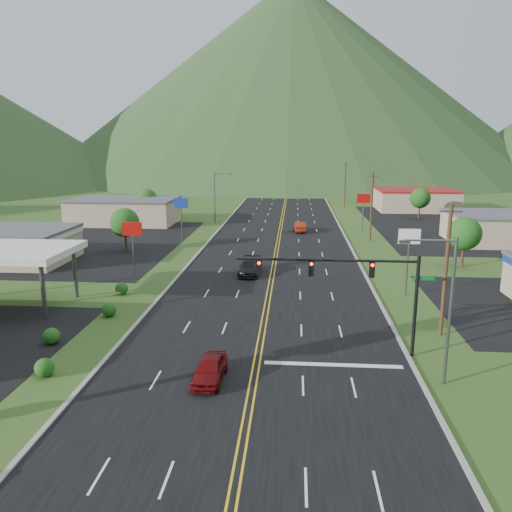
# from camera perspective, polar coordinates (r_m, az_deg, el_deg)

# --- Properties ---
(ground) EXTENTS (500.00, 500.00, 0.00)m
(ground) POSITION_cam_1_polar(r_m,az_deg,el_deg) (23.45, -2.35, -24.55)
(ground) COLOR #233F16
(ground) RESTS_ON ground
(road) EXTENTS (20.00, 460.00, 0.04)m
(road) POSITION_cam_1_polar(r_m,az_deg,el_deg) (23.45, -2.35, -24.55)
(road) COLOR black
(road) RESTS_ON ground
(curb_west) EXTENTS (0.30, 460.00, 0.14)m
(curb_west) POSITION_cam_1_polar(r_m,az_deg,el_deg) (26.46, -26.47, -21.20)
(curb_west) COLOR gray
(curb_west) RESTS_ON ground
(curb_east) EXTENTS (0.30, 460.00, 0.14)m
(curb_east) POSITION_cam_1_polar(r_m,az_deg,el_deg) (24.62, 24.23, -23.76)
(curb_east) COLOR gray
(curb_east) RESTS_ON ground
(traffic_signal) EXTENTS (13.10, 0.43, 7.00)m
(traffic_signal) POSITION_cam_1_polar(r_m,az_deg,el_deg) (33.93, 11.36, -2.61)
(traffic_signal) COLOR black
(traffic_signal) RESTS_ON ground
(streetlight_east) EXTENTS (3.28, 0.25, 9.00)m
(streetlight_east) POSITION_cam_1_polar(r_m,az_deg,el_deg) (31.17, 20.83, -4.90)
(streetlight_east) COLOR #59595E
(streetlight_east) RESTS_ON ground
(streetlight_west) EXTENTS (3.28, 0.25, 9.00)m
(streetlight_west) POSITION_cam_1_polar(r_m,az_deg,el_deg) (90.03, -4.55, 7.08)
(streetlight_west) COLOR #59595E
(streetlight_west) RESTS_ON ground
(gas_canopy) EXTENTS (10.00, 8.00, 5.30)m
(gas_canopy) POSITION_cam_1_polar(r_m,az_deg,el_deg) (48.14, -26.00, 0.34)
(gas_canopy) COLOR white
(gas_canopy) RESTS_ON ground
(building_west_mid) EXTENTS (14.40, 10.40, 4.10)m
(building_west_mid) POSITION_cam_1_polar(r_m,az_deg,el_deg) (67.16, -26.38, 1.26)
(building_west_mid) COLOR #D0AE90
(building_west_mid) RESTS_ON ground
(building_west_far) EXTENTS (18.40, 11.40, 4.50)m
(building_west_far) POSITION_cam_1_polar(r_m,az_deg,el_deg) (92.42, -14.80, 5.02)
(building_west_far) COLOR #D0AE90
(building_west_far) RESTS_ON ground
(building_east_mid) EXTENTS (14.40, 11.40, 4.30)m
(building_east_mid) POSITION_cam_1_polar(r_m,az_deg,el_deg) (80.16, 26.16, 2.90)
(building_east_mid) COLOR #D0AE90
(building_east_mid) RESTS_ON ground
(building_east_far) EXTENTS (16.40, 12.40, 4.50)m
(building_east_far) POSITION_cam_1_polar(r_m,az_deg,el_deg) (112.12, 17.77, 6.15)
(building_east_far) COLOR #D0AE90
(building_east_far) RESTS_ON ground
(pole_sign_west_a) EXTENTS (2.00, 0.18, 6.40)m
(pole_sign_west_a) POSITION_cam_1_polar(r_m,az_deg,el_deg) (51.97, -13.94, 2.32)
(pole_sign_west_a) COLOR #59595E
(pole_sign_west_a) RESTS_ON ground
(pole_sign_west_b) EXTENTS (2.00, 0.18, 6.40)m
(pole_sign_west_b) POSITION_cam_1_polar(r_m,az_deg,el_deg) (72.92, -8.56, 5.51)
(pole_sign_west_b) COLOR #59595E
(pole_sign_west_b) RESTS_ON ground
(pole_sign_east_a) EXTENTS (2.00, 0.18, 6.40)m
(pole_sign_east_a) POSITION_cam_1_polar(r_m,az_deg,el_deg) (48.57, 17.08, 1.40)
(pole_sign_east_a) COLOR #59595E
(pole_sign_east_a) RESTS_ON ground
(pole_sign_east_b) EXTENTS (2.00, 0.18, 6.40)m
(pole_sign_east_b) POSITION_cam_1_polar(r_m,az_deg,el_deg) (79.73, 12.18, 5.99)
(pole_sign_east_b) COLOR #59595E
(pole_sign_east_b) RESTS_ON ground
(tree_west_a) EXTENTS (3.84, 3.84, 5.82)m
(tree_west_a) POSITION_cam_1_polar(r_m,az_deg,el_deg) (68.08, -14.78, 3.72)
(tree_west_a) COLOR #382314
(tree_west_a) RESTS_ON ground
(tree_west_b) EXTENTS (3.84, 3.84, 5.82)m
(tree_west_b) POSITION_cam_1_polar(r_m,az_deg,el_deg) (95.07, -12.36, 6.35)
(tree_west_b) COLOR #382314
(tree_west_b) RESTS_ON ground
(tree_east_a) EXTENTS (3.84, 3.84, 5.82)m
(tree_east_a) POSITION_cam_1_polar(r_m,az_deg,el_deg) (62.56, 22.74, 2.36)
(tree_east_a) COLOR #382314
(tree_east_a) RESTS_ON ground
(tree_east_b) EXTENTS (3.84, 3.84, 5.82)m
(tree_east_b) POSITION_cam_1_polar(r_m,az_deg,el_deg) (99.88, 18.25, 6.30)
(tree_east_b) COLOR #382314
(tree_east_b) RESTS_ON ground
(utility_pole_a) EXTENTS (1.60, 0.28, 10.00)m
(utility_pole_a) POSITION_cam_1_polar(r_m,az_deg,el_deg) (39.23, 20.88, -1.42)
(utility_pole_a) COLOR #382314
(utility_pole_a) RESTS_ON ground
(utility_pole_b) EXTENTS (1.60, 0.28, 10.00)m
(utility_pole_b) POSITION_cam_1_polar(r_m,az_deg,el_deg) (74.88, 13.07, 5.57)
(utility_pole_b) COLOR #382314
(utility_pole_b) RESTS_ON ground
(utility_pole_c) EXTENTS (1.60, 0.28, 10.00)m
(utility_pole_c) POSITION_cam_1_polar(r_m,az_deg,el_deg) (114.39, 10.15, 8.13)
(utility_pole_c) COLOR #382314
(utility_pole_c) RESTS_ON ground
(utility_pole_d) EXTENTS (1.60, 0.28, 10.00)m
(utility_pole_d) POSITION_cam_1_polar(r_m,az_deg,el_deg) (154.15, 8.72, 9.36)
(utility_pole_d) COLOR #382314
(utility_pole_d) RESTS_ON ground
(mountain_n) EXTENTS (220.00, 220.00, 85.00)m
(mountain_n) POSITION_cam_1_polar(r_m,az_deg,el_deg) (240.15, 4.10, 19.63)
(mountain_n) COLOR #1F3A1A
(mountain_n) RESTS_ON ground
(car_red_near) EXTENTS (1.89, 4.36, 1.47)m
(car_red_near) POSITION_cam_1_polar(r_m,az_deg,el_deg) (31.25, -5.29, -12.80)
(car_red_near) COLOR #640B0C
(car_red_near) RESTS_ON ground
(car_dark_mid) EXTENTS (2.31, 5.48, 1.58)m
(car_dark_mid) POSITION_cam_1_polar(r_m,az_deg,el_deg) (54.88, -0.71, -1.30)
(car_dark_mid) COLOR black
(car_dark_mid) RESTS_ON ground
(car_red_far) EXTENTS (1.91, 4.94, 1.60)m
(car_red_far) POSITION_cam_1_polar(r_m,az_deg,el_deg) (81.34, 5.07, 3.33)
(car_red_far) COLOR #9D2011
(car_red_far) RESTS_ON ground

